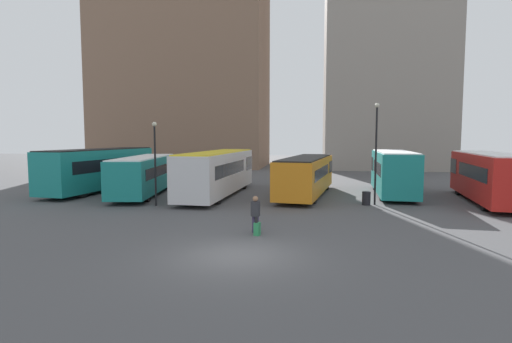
# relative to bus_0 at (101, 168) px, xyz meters

# --- Properties ---
(ground_plane) EXTENTS (160.00, 160.00, 0.00)m
(ground_plane) POSITION_rel_bus_0_xyz_m (14.01, -15.79, -1.82)
(ground_plane) COLOR #4C4C4F
(building_block_left) EXTENTS (24.09, 13.03, 37.40)m
(building_block_left) POSITION_rel_bus_0_xyz_m (-2.25, 27.85, 16.88)
(building_block_left) COLOR #7F604C
(building_block_left) RESTS_ON ground_plane
(building_block_right) EXTENTS (16.18, 12.50, 33.97)m
(building_block_right) POSITION_rel_bus_0_xyz_m (26.32, 27.85, 15.16)
(building_block_right) COLOR gray
(building_block_right) RESTS_ON ground_plane
(bus_0) EXTENTS (3.88, 11.92, 3.35)m
(bus_0) POSITION_rel_bus_0_xyz_m (0.00, 0.00, 0.00)
(bus_0) COLOR #19847F
(bus_0) RESTS_ON ground_plane
(bus_1) EXTENTS (3.96, 10.51, 2.83)m
(bus_1) POSITION_rel_bus_0_xyz_m (4.39, -1.73, -0.28)
(bus_1) COLOR #19847F
(bus_1) RESTS_ON ground_plane
(bus_2) EXTENTS (3.20, 12.50, 3.22)m
(bus_2) POSITION_rel_bus_0_xyz_m (9.81, -1.05, -0.07)
(bus_2) COLOR silver
(bus_2) RESTS_ON ground_plane
(bus_3) EXTENTS (4.22, 11.49, 2.81)m
(bus_3) POSITION_rel_bus_0_xyz_m (16.25, -0.27, -0.28)
(bus_3) COLOR orange
(bus_3) RESTS_ON ground_plane
(bus_4) EXTENTS (3.13, 9.34, 3.24)m
(bus_4) POSITION_rel_bus_0_xyz_m (22.58, 0.72, -0.07)
(bus_4) COLOR #19847F
(bus_4) RESTS_ON ground_plane
(bus_5) EXTENTS (3.83, 10.95, 3.24)m
(bus_5) POSITION_rel_bus_0_xyz_m (28.05, -1.88, -0.06)
(bus_5) COLOR red
(bus_5) RESTS_ON ground_plane
(traveler) EXTENTS (0.51, 0.51, 1.65)m
(traveler) POSITION_rel_bus_0_xyz_m (14.18, -12.26, -0.84)
(traveler) COLOR #382D4C
(traveler) RESTS_ON ground_plane
(suitcase) EXTENTS (0.29, 0.35, 0.82)m
(suitcase) POSITION_rel_bus_0_xyz_m (14.33, -12.75, -1.53)
(suitcase) COLOR #28844C
(suitcase) RESTS_ON ground_plane
(lamp_post_0) EXTENTS (0.28, 0.28, 5.20)m
(lamp_post_0) POSITION_rel_bus_0_xyz_m (7.05, -6.16, 1.27)
(lamp_post_0) COLOR black
(lamp_post_0) RESTS_ON ground_plane
(lamp_post_1) EXTENTS (0.28, 0.28, 6.37)m
(lamp_post_1) POSITION_rel_bus_0_xyz_m (20.60, -3.85, 1.88)
(lamp_post_1) COLOR black
(lamp_post_1) RESTS_ON ground_plane
(trash_bin) EXTENTS (0.52, 0.52, 0.85)m
(trash_bin) POSITION_rel_bus_0_xyz_m (20.06, -4.06, -1.40)
(trash_bin) COLOR black
(trash_bin) RESTS_ON ground_plane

